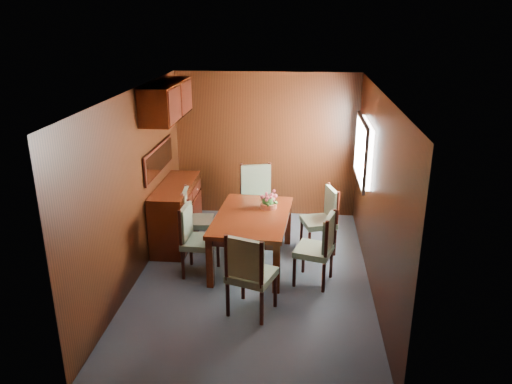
# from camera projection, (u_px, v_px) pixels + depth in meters

# --- Properties ---
(ground) EXTENTS (4.50, 4.50, 0.00)m
(ground) POSITION_uv_depth(u_px,v_px,m) (253.00, 277.00, 6.56)
(ground) COLOR #38434C
(ground) RESTS_ON ground
(room_shell) EXTENTS (3.06, 4.52, 2.41)m
(room_shell) POSITION_uv_depth(u_px,v_px,m) (248.00, 150.00, 6.33)
(room_shell) COLOR black
(room_shell) RESTS_ON ground
(sideboard) EXTENTS (0.48, 1.40, 0.90)m
(sideboard) POSITION_uv_depth(u_px,v_px,m) (177.00, 213.00, 7.45)
(sideboard) COLOR #371206
(sideboard) RESTS_ON ground
(dining_table) EXTENTS (1.06, 1.60, 0.72)m
(dining_table) POSITION_uv_depth(u_px,v_px,m) (252.00, 222.00, 6.71)
(dining_table) COLOR #371206
(dining_table) RESTS_ON ground
(chair_left_near) EXTENTS (0.46, 0.48, 0.96)m
(chair_left_near) POSITION_uv_depth(u_px,v_px,m) (194.00, 236.00, 6.50)
(chair_left_near) COLOR black
(chair_left_near) RESTS_ON ground
(chair_left_far) EXTENTS (0.46, 0.48, 0.93)m
(chair_left_far) POSITION_uv_depth(u_px,v_px,m) (193.00, 216.00, 7.18)
(chair_left_far) COLOR black
(chair_left_far) RESTS_ON ground
(chair_right_near) EXTENTS (0.55, 0.56, 0.96)m
(chair_right_near) POSITION_uv_depth(u_px,v_px,m) (320.00, 245.00, 6.24)
(chair_right_near) COLOR black
(chair_right_near) RESTS_ON ground
(chair_right_far) EXTENTS (0.55, 0.56, 0.96)m
(chair_right_far) POSITION_uv_depth(u_px,v_px,m) (324.00, 216.00, 7.13)
(chair_right_far) COLOR black
(chair_right_far) RESTS_ON ground
(chair_head) EXTENTS (0.61, 0.59, 1.02)m
(chair_head) POSITION_uv_depth(u_px,v_px,m) (249.00, 271.00, 5.55)
(chair_head) COLOR black
(chair_head) RESTS_ON ground
(chair_foot) EXTENTS (0.62, 0.60, 1.08)m
(chair_foot) POSITION_uv_depth(u_px,v_px,m) (257.00, 195.00, 7.75)
(chair_foot) COLOR black
(chair_foot) RESTS_ON ground
(flower_centerpiece) EXTENTS (0.25, 0.25, 0.25)m
(flower_centerpiece) POSITION_uv_depth(u_px,v_px,m) (268.00, 200.00, 6.88)
(flower_centerpiece) COLOR #C8623D
(flower_centerpiece) RESTS_ON dining_table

